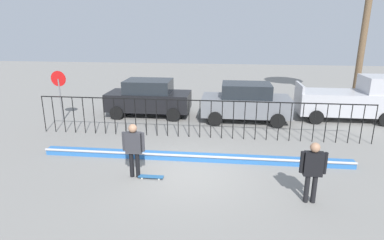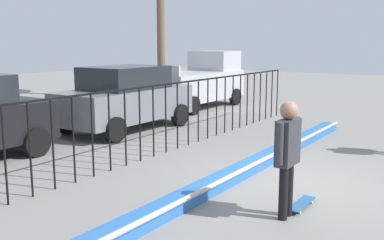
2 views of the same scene
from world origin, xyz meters
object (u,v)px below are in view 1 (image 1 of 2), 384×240
Objects in this scene: skateboard at (151,177)px; stop_sign at (59,89)px; skateboarder at (134,146)px; parked_car_black at (149,97)px; pickup_truck at (351,100)px; parked_car_gray at (246,102)px; camera_operator at (313,167)px.

stop_sign reaches higher than skateboard.
stop_sign is (-5.91, 5.70, 1.56)m from skateboard.
skateboarder is at bearing 151.38° from skateboard.
pickup_truck reaches higher than parked_car_black.
parked_car_gray is (3.75, 6.62, -0.08)m from skateboarder.
pickup_truck reaches higher than skateboarder.
parked_car_gray reaches higher than camera_operator.
stop_sign is (-4.11, -1.43, 0.64)m from parked_car_black.
skateboard is 0.46× the size of camera_operator.
parked_car_gray is at bearing -165.53° from pickup_truck.
camera_operator is at bearing -33.10° from skateboard.
parked_car_black is 1.72× the size of stop_sign.
parked_car_gray is at bearing 69.64° from skateboarder.
pickup_truck is (3.83, 8.36, -0.00)m from camera_operator.
skateboarder is 0.70× the size of stop_sign.
parked_car_black is at bearing 19.18° from stop_sign.
skateboarder is 7.60m from parked_car_gray.
pickup_truck reaches higher than parked_car_gray.
parked_car_black is 5.04m from parked_car_gray.
skateboarder is at bearing -119.30° from parked_car_gray.
skateboarder is 1.02× the size of camera_operator.
skateboarder is 0.37× the size of pickup_truck.
pickup_truck is at bearing 19.18° from skateboard.
skateboarder is at bearing 25.30° from camera_operator.
parked_car_black is 10.26m from pickup_truck.
skateboarder is at bearing -78.32° from parked_car_black.
pickup_truck is (10.25, 0.35, 0.06)m from parked_car_black.
skateboard is 4.81m from camera_operator.
pickup_truck reaches higher than camera_operator.
stop_sign is at bearing 3.61° from camera_operator.
camera_operator is at bearing -31.98° from stop_sign.
parked_car_gray is (-1.41, 7.55, -0.07)m from camera_operator.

